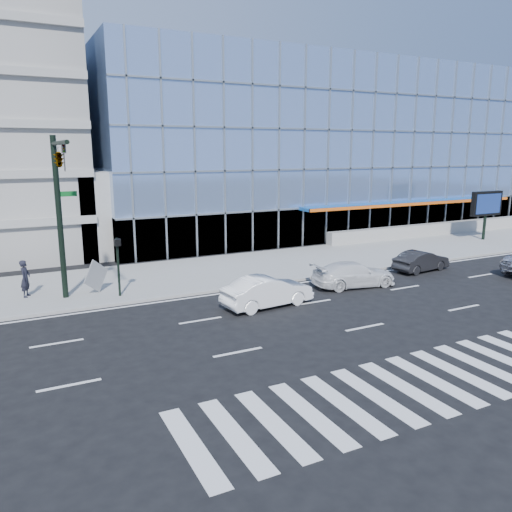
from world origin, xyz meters
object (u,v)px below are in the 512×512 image
at_px(marquee_sign, 486,204).
at_px(pedestrian, 25,279).
at_px(white_sedan, 267,291).
at_px(white_suv, 354,274).
at_px(dark_sedan, 421,261).
at_px(ped_signal_post, 118,258).
at_px(traffic_signal, 59,179).
at_px(tilted_panel, 96,276).

height_order(marquee_sign, pedestrian, marquee_sign).
distance_m(white_sedan, pedestrian, 12.26).
bearing_deg(white_suv, dark_sedan, -72.79).
relative_size(ped_signal_post, dark_sedan, 0.76).
xyz_separation_m(traffic_signal, pedestrian, (-1.76, 2.42, -5.07)).
relative_size(traffic_signal, white_sedan, 1.76).
bearing_deg(traffic_signal, white_sedan, -25.24).
bearing_deg(pedestrian, tilted_panel, -82.35).
xyz_separation_m(white_sedan, pedestrian, (-10.39, 6.49, 0.35)).
bearing_deg(white_suv, ped_signal_post, 82.08).
distance_m(white_suv, pedestrian, 17.28).
relative_size(traffic_signal, white_suv, 1.69).
bearing_deg(white_sedan, traffic_signal, 58.74).
xyz_separation_m(marquee_sign, pedestrian, (-34.75, -1.01, -1.97)).
height_order(pedestrian, tilted_panel, pedestrian).
bearing_deg(marquee_sign, traffic_signal, -174.08).
xyz_separation_m(traffic_signal, marquee_sign, (33.00, 3.42, -3.10)).
relative_size(dark_sedan, tilted_panel, 3.02).
relative_size(traffic_signal, ped_signal_post, 2.67).
bearing_deg(ped_signal_post, marquee_sign, 5.71).
bearing_deg(marquee_sign, white_sedan, -162.89).
bearing_deg(ped_signal_post, traffic_signal, -171.48).
xyz_separation_m(white_sedan, dark_sedan, (12.00, 2.04, -0.10)).
bearing_deg(white_suv, marquee_sign, -62.87).
distance_m(traffic_signal, dark_sedan, 21.46).
bearing_deg(tilted_panel, ped_signal_post, -90.15).
bearing_deg(ped_signal_post, pedestrian, 154.33).
relative_size(marquee_sign, white_suv, 0.84).
relative_size(ped_signal_post, tilted_panel, 2.31).
bearing_deg(dark_sedan, white_sedan, 92.60).
bearing_deg(traffic_signal, dark_sedan, -5.63).
bearing_deg(tilted_panel, white_sedan, -78.19).
height_order(white_suv, pedestrian, pedestrian).
distance_m(marquee_sign, dark_sedan, 13.72).
bearing_deg(tilted_panel, pedestrian, 124.79).
distance_m(marquee_sign, tilted_panel, 31.57).
relative_size(ped_signal_post, pedestrian, 1.59).
xyz_separation_m(white_suv, white_sedan, (-6.00, -1.04, 0.06)).
distance_m(dark_sedan, pedestrian, 22.84).
height_order(white_sedan, pedestrian, pedestrian).
bearing_deg(white_sedan, ped_signal_post, 48.07).
bearing_deg(ped_signal_post, white_sedan, -35.91).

